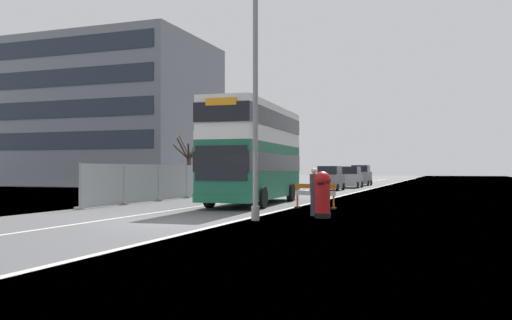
{
  "coord_description": "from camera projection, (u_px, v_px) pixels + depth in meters",
  "views": [
    {
      "loc": [
        8.89,
        -16.53,
        1.78
      ],
      "look_at": [
        0.6,
        6.3,
        2.2
      ],
      "focal_mm": 38.1,
      "sensor_mm": 36.0,
      "label": 1
    }
  ],
  "objects": [
    {
      "name": "ground",
      "position": [
        192.0,
        223.0,
        18.47
      ],
      "size": [
        140.0,
        280.0,
        0.1
      ],
      "color": "#4C4C4F"
    },
    {
      "name": "double_decker_bus",
      "position": [
        255.0,
        152.0,
        27.86
      ],
      "size": [
        3.27,
        10.36,
        5.01
      ],
      "color": "#196042",
      "rests_on": "ground"
    },
    {
      "name": "lamppost_foreground",
      "position": [
        255.0,
        100.0,
        18.94
      ],
      "size": [
        0.29,
        0.7,
        8.9
      ],
      "color": "gray",
      "rests_on": "ground"
    },
    {
      "name": "red_pillar_postbox",
      "position": [
        322.0,
        192.0,
        19.87
      ],
      "size": [
        0.62,
        0.62,
        1.71
      ],
      "color": "black",
      "rests_on": "ground"
    },
    {
      "name": "roadworks_barrier",
      "position": [
        315.0,
        193.0,
        24.6
      ],
      "size": [
        1.92,
        0.61,
        1.12
      ],
      "color": "orange",
      "rests_on": "ground"
    },
    {
      "name": "construction_site_fence",
      "position": [
        209.0,
        181.0,
        36.71
      ],
      "size": [
        0.44,
        27.4,
        2.1
      ],
      "color": "#A8AAAD",
      "rests_on": "ground"
    },
    {
      "name": "car_oncoming_near",
      "position": [
        330.0,
        179.0,
        45.77
      ],
      "size": [
        1.98,
        4.03,
        2.06
      ],
      "color": "slate",
      "rests_on": "ground"
    },
    {
      "name": "car_receding_mid",
      "position": [
        351.0,
        178.0,
        52.28
      ],
      "size": [
        1.92,
        4.07,
        2.05
      ],
      "color": "gray",
      "rests_on": "ground"
    },
    {
      "name": "car_receding_far",
      "position": [
        361.0,
        176.0,
        59.83
      ],
      "size": [
        2.09,
        3.86,
        2.24
      ],
      "color": "slate",
      "rests_on": "ground"
    },
    {
      "name": "bare_tree_far_verge_near",
      "position": [
        189.0,
        164.0,
        44.56
      ],
      "size": [
        2.62,
        2.79,
        4.66
      ],
      "color": "#4C3D2D",
      "rests_on": "ground"
    },
    {
      "name": "bare_tree_far_verge_mid",
      "position": [
        248.0,
        165.0,
        62.08
      ],
      "size": [
        2.7,
        2.6,
        4.2
      ],
      "color": "#4C3D2D",
      "rests_on": "ground"
    },
    {
      "name": "pedestrian_at_kerb",
      "position": [
        314.0,
        192.0,
        20.77
      ],
      "size": [
        0.34,
        0.34,
        1.83
      ],
      "color": "#2D3342",
      "rests_on": "ground"
    },
    {
      "name": "backdrop_office_block",
      "position": [
        99.0,
        115.0,
        64.27
      ],
      "size": [
        25.56,
        15.78,
        16.46
      ],
      "color": "gray",
      "rests_on": "ground"
    }
  ]
}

